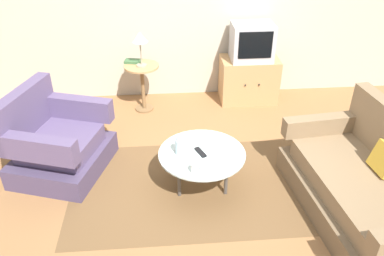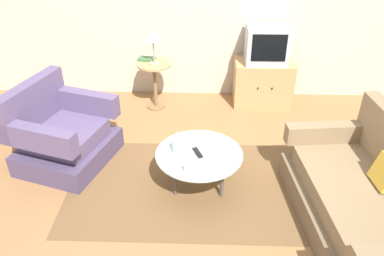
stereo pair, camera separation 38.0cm
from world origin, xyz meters
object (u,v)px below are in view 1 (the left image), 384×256
object	(u,v)px
coffee_table	(202,155)
table_lamp	(140,39)
couch	(367,189)
vase	(180,144)
mug	(195,168)
side_table	(142,79)
tv_stand	(248,79)
television	(252,42)
book	(133,61)
armchair	(56,144)
tv_remote_dark	(200,152)

from	to	relation	value
coffee_table	table_lamp	bearing A→B (deg)	110.32
couch	vase	bearing A→B (deg)	66.52
mug	coffee_table	bearing A→B (deg)	73.37
side_table	tv_stand	size ratio (longest dim) A/B	0.82
coffee_table	television	world-z (taller)	television
book	couch	bearing A→B (deg)	-36.24
tv_stand	television	distance (m)	0.55
couch	vase	xyz separation A→B (m)	(-1.67, 0.52, 0.23)
coffee_table	tv_stand	world-z (taller)	tv_stand
couch	table_lamp	size ratio (longest dim) A/B	4.00
table_lamp	book	distance (m)	0.39
couch	coffee_table	bearing A→B (deg)	64.47
side_table	couch	bearing A→B (deg)	-46.66
coffee_table	mug	size ratio (longest dim) A/B	6.91
armchair	side_table	bearing A→B (deg)	162.58
side_table	vase	distance (m)	1.72
table_lamp	television	bearing A→B (deg)	7.17
coffee_table	book	distance (m)	1.95
table_lamp	tv_remote_dark	bearing A→B (deg)	-70.13
tv_stand	table_lamp	size ratio (longest dim) A/B	1.75
tv_remote_dark	book	world-z (taller)	book
coffee_table	mug	xyz separation A→B (m)	(-0.09, -0.30, 0.08)
couch	vase	size ratio (longest dim) A/B	7.56
side_table	table_lamp	distance (m)	0.55
couch	television	size ratio (longest dim) A/B	3.29
side_table	vase	size ratio (longest dim) A/B	2.73
tv_stand	tv_remote_dark	size ratio (longest dim) A/B	4.56
coffee_table	table_lamp	xyz separation A→B (m)	(-0.61, 1.66, 0.62)
vase	mug	world-z (taller)	vase
mug	book	distance (m)	2.20
couch	table_lamp	bearing A→B (deg)	37.52
coffee_table	side_table	xyz separation A→B (m)	(-0.62, 1.68, 0.08)
television	mug	size ratio (longest dim) A/B	4.41
armchair	couch	size ratio (longest dim) A/B	0.65
couch	side_table	world-z (taller)	couch
couch	mug	size ratio (longest dim) A/B	14.51
tv_stand	vase	world-z (taller)	vase
couch	book	size ratio (longest dim) A/B	7.56
couch	armchair	bearing A→B (deg)	66.26
side_table	table_lamp	world-z (taller)	table_lamp
coffee_table	side_table	bearing A→B (deg)	110.24
tv_stand	vase	xyz separation A→B (m)	(-1.07, -1.85, 0.22)
armchair	coffee_table	xyz separation A→B (m)	(1.50, -0.43, 0.07)
armchair	book	size ratio (longest dim) A/B	4.91
side_table	book	world-z (taller)	book
television	vase	world-z (taller)	television
television	book	bearing A→B (deg)	-178.08
armchair	side_table	distance (m)	1.54
armchair	vase	world-z (taller)	armchair
coffee_table	mug	distance (m)	0.32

